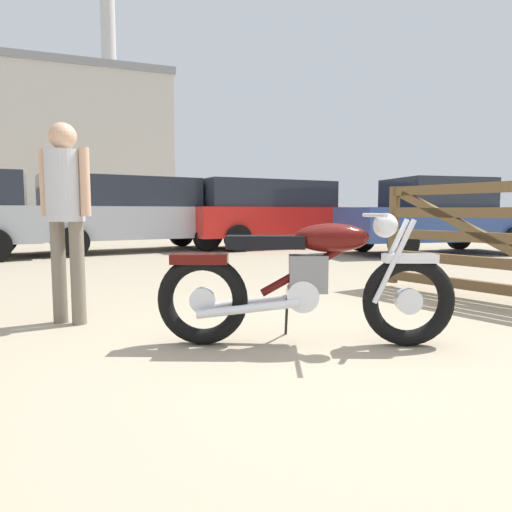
% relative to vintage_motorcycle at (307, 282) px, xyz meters
% --- Properties ---
extents(ground_plane, '(80.00, 80.00, 0.00)m').
position_rel_vintage_motorcycle_xyz_m(ground_plane, '(-0.05, -0.27, -0.45)').
color(ground_plane, gray).
extents(vintage_motorcycle, '(1.96, 0.92, 0.94)m').
position_rel_vintage_motorcycle_xyz_m(vintage_motorcycle, '(0.00, 0.00, 0.00)').
color(vintage_motorcycle, black).
rests_on(vintage_motorcycle, ground_plane).
extents(bystander, '(0.39, 0.30, 1.66)m').
position_rel_vintage_motorcycle_xyz_m(bystander, '(-1.58, 1.27, 0.57)').
color(bystander, '#706656').
rests_on(bystander, ground_plane).
extents(dark_sedan_left, '(4.85, 2.32, 1.74)m').
position_rel_vintage_motorcycle_xyz_m(dark_sedan_left, '(3.24, 8.19, 0.49)').
color(dark_sedan_left, black).
rests_on(dark_sedan_left, ground_plane).
extents(white_estate_far, '(4.37, 2.28, 1.67)m').
position_rel_vintage_motorcycle_xyz_m(white_estate_far, '(5.96, 5.20, 0.38)').
color(white_estate_far, black).
rests_on(white_estate_far, ground_plane).
extents(pale_sedan_back, '(4.91, 2.48, 1.74)m').
position_rel_vintage_motorcycle_xyz_m(pale_sedan_back, '(-0.39, 8.30, 0.49)').
color(pale_sedan_back, black).
rests_on(pale_sedan_back, ground_plane).
extents(industrial_building, '(16.77, 10.94, 23.68)m').
position_rel_vintage_motorcycle_xyz_m(industrial_building, '(-3.06, 35.27, 5.22)').
color(industrial_building, beige).
rests_on(industrial_building, ground_plane).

